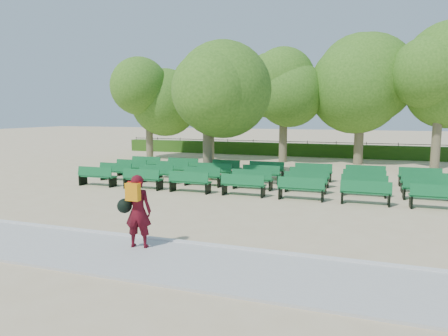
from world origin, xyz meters
TOP-DOWN VIEW (x-y plane):
  - ground at (0.00, 0.00)m, footprint 120.00×120.00m
  - paving at (0.00, -7.40)m, footprint 30.00×2.20m
  - curb at (0.00, -6.25)m, footprint 30.00×0.12m
  - hedge at (0.00, 14.00)m, footprint 26.00×0.70m
  - fence at (0.00, 14.40)m, footprint 26.00×0.10m
  - tree_line at (0.00, 10.00)m, footprint 21.80×6.80m
  - bench_array at (0.52, 1.66)m, footprint 1.66×0.56m
  - tree_among at (-2.05, 2.50)m, footprint 4.30×4.30m
  - person at (-0.12, -6.88)m, footprint 0.81×0.52m

SIDE VIEW (x-z plane):
  - ground at x=0.00m, z-range 0.00..0.00m
  - fence at x=0.00m, z-range -0.51..0.51m
  - tree_line at x=0.00m, z-range -3.52..3.52m
  - paving at x=0.00m, z-range 0.00..0.06m
  - curb at x=0.00m, z-range 0.00..0.10m
  - bench_array at x=0.52m, z-range -0.43..0.60m
  - hedge at x=0.00m, z-range 0.00..0.90m
  - person at x=-0.12m, z-range 0.09..1.75m
  - tree_among at x=-2.05m, z-range 1.02..6.97m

